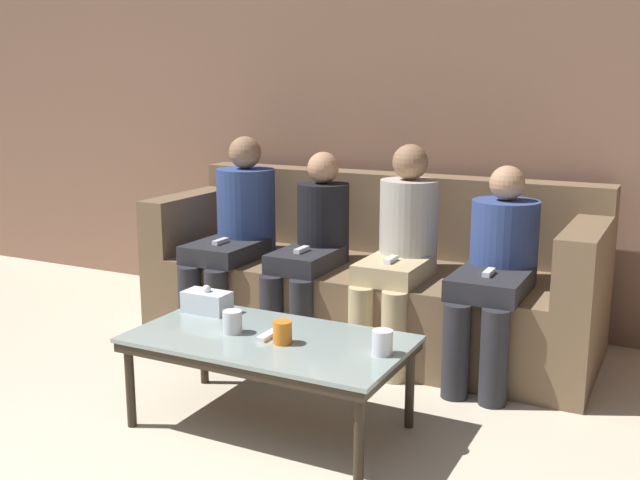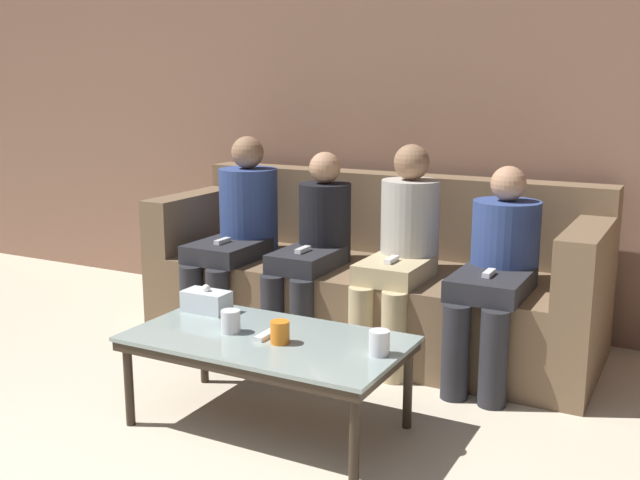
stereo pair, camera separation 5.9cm
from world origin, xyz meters
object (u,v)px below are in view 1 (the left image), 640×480
object	(u,v)px
couch	(372,282)
tissue_box	(207,302)
seated_person_left_end	(236,228)
cup_near_left	(232,322)
seated_person_right_end	(497,265)
coffee_table	(269,346)
cup_near_right	(382,342)
seated_person_mid_left	(313,245)
cup_far_center	(282,332)
game_remote	(269,335)
seated_person_mid_right	(401,247)

from	to	relation	value
couch	tissue_box	bearing A→B (deg)	-109.17
tissue_box	seated_person_left_end	size ratio (longest dim) A/B	0.19
cup_near_left	seated_person_right_end	size ratio (longest dim) A/B	0.09
coffee_table	seated_person_right_end	xyz separation A→B (m)	(0.71, 1.01, 0.21)
cup_near_right	tissue_box	world-z (taller)	tissue_box
seated_person_left_end	seated_person_mid_left	distance (m)	0.52
coffee_table	cup_far_center	bearing A→B (deg)	-24.72
cup_near_left	game_remote	bearing A→B (deg)	7.83
couch	seated_person_mid_right	size ratio (longest dim) A/B	2.20
cup_far_center	seated_person_left_end	world-z (taller)	seated_person_left_end
game_remote	seated_person_left_end	bearing A→B (deg)	128.88
seated_person_left_end	seated_person_mid_left	size ratio (longest dim) A/B	1.06
cup_far_center	game_remote	distance (m)	0.10
cup_near_left	seated_person_right_end	distance (m)	1.36
tissue_box	seated_person_left_end	world-z (taller)	seated_person_left_end
seated_person_mid_left	seated_person_right_end	distance (m)	1.03
couch	cup_far_center	distance (m)	1.31
seated_person_mid_left	seated_person_right_end	bearing A→B (deg)	-0.14
game_remote	seated_person_right_end	xyz separation A→B (m)	(0.71, 1.01, 0.16)
cup_near_right	seated_person_right_end	distance (m)	1.01
coffee_table	tissue_box	bearing A→B (deg)	158.83
coffee_table	seated_person_mid_left	world-z (taller)	seated_person_mid_left
game_remote	seated_person_right_end	distance (m)	1.24
couch	seated_person_mid_left	size ratio (longest dim) A/B	2.32
game_remote	cup_far_center	bearing A→B (deg)	-24.72
tissue_box	seated_person_mid_right	size ratio (longest dim) A/B	0.19
seated_person_mid_left	cup_near_left	bearing A→B (deg)	-81.80
coffee_table	tissue_box	world-z (taller)	tissue_box
coffee_table	seated_person_mid_right	bearing A→B (deg)	79.22
cup_far_center	seated_person_mid_right	world-z (taller)	seated_person_mid_right
seated_person_right_end	couch	bearing A→B (deg)	162.44
seated_person_left_end	seated_person_mid_left	bearing A→B (deg)	-2.22
seated_person_mid_right	coffee_table	bearing A→B (deg)	-100.78
coffee_table	cup_near_right	distance (m)	0.51
cup_far_center	game_remote	size ratio (longest dim) A/B	0.63
cup_near_right	tissue_box	xyz separation A→B (m)	(-0.94, 0.14, 0.00)
seated_person_left_end	couch	bearing A→B (deg)	16.03
seated_person_left_end	seated_person_mid_right	distance (m)	1.03
cup_near_right	seated_person_mid_left	world-z (taller)	seated_person_mid_left
cup_near_right	seated_person_left_end	size ratio (longest dim) A/B	0.09
couch	cup_near_right	bearing A→B (deg)	-65.27
couch	seated_person_mid_left	bearing A→B (deg)	-136.79
cup_far_center	seated_person_left_end	bearing A→B (deg)	130.64
coffee_table	tissue_box	xyz separation A→B (m)	(-0.44, 0.17, 0.09)
game_remote	couch	bearing A→B (deg)	92.77
tissue_box	cup_near_left	bearing A→B (deg)	-35.60
cup_far_center	tissue_box	bearing A→B (deg)	158.22
cup_near_left	seated_person_right_end	world-z (taller)	seated_person_right_end
seated_person_mid_right	game_remote	bearing A→B (deg)	-100.78
cup_near_left	tissue_box	distance (m)	0.33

